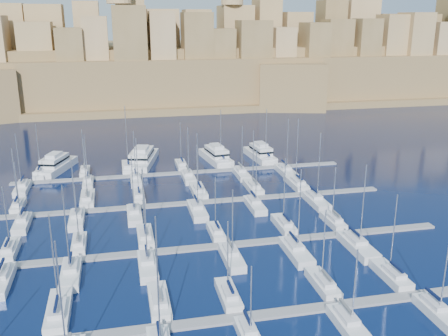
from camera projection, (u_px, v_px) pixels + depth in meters
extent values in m
plane|color=black|center=(206.00, 221.00, 98.45)|extent=(600.00, 600.00, 0.00)
cube|color=slate|center=(251.00, 317.00, 66.60)|extent=(84.00, 2.00, 0.40)
cube|color=slate|center=(218.00, 246.00, 87.17)|extent=(84.00, 2.00, 0.40)
cube|color=slate|center=(197.00, 202.00, 107.74)|extent=(84.00, 2.00, 0.40)
cube|color=slate|center=(183.00, 173.00, 128.31)|extent=(84.00, 2.00, 0.40)
cube|color=silver|center=(59.00, 312.00, 66.95)|extent=(3.01, 10.04, 1.70)
cube|color=silver|center=(57.00, 308.00, 65.67)|extent=(2.11, 4.52, 0.70)
cylinder|color=#9EA0A8|center=(54.00, 262.00, 65.32)|extent=(0.18, 0.18, 12.83)
cube|color=black|center=(56.00, 304.00, 64.89)|extent=(0.35, 4.02, 0.35)
cube|color=silver|center=(159.00, 303.00, 69.27)|extent=(2.73, 9.09, 1.65)
cube|color=silver|center=(159.00, 299.00, 68.08)|extent=(1.91, 4.09, 0.70)
cylinder|color=#9EA0A8|center=(157.00, 257.00, 67.74)|extent=(0.18, 0.18, 11.88)
cube|color=#595B60|center=(159.00, 293.00, 67.35)|extent=(0.35, 3.63, 0.35)
cube|color=silver|center=(228.00, 296.00, 70.91)|extent=(2.48, 8.28, 1.61)
cube|color=silver|center=(230.00, 292.00, 69.80)|extent=(1.74, 3.73, 0.70)
cylinder|color=#9EA0A8|center=(228.00, 256.00, 69.54)|extent=(0.18, 0.18, 10.50)
cube|color=black|center=(230.00, 287.00, 69.11)|extent=(0.35, 3.31, 0.35)
cube|color=silver|center=(323.00, 285.00, 73.95)|extent=(2.54, 8.47, 1.62)
cube|color=silver|center=(325.00, 280.00, 72.82)|extent=(1.78, 3.81, 0.70)
cylinder|color=#9EA0A8|center=(324.00, 245.00, 72.53)|extent=(0.18, 0.18, 10.96)
cube|color=#595B60|center=(327.00, 275.00, 72.12)|extent=(0.35, 3.39, 0.35)
cube|color=silver|center=(391.00, 276.00, 76.44)|extent=(2.66, 8.85, 1.64)
cube|color=silver|center=(394.00, 272.00, 75.27)|extent=(1.86, 3.98, 0.70)
cylinder|color=#9EA0A8|center=(394.00, 233.00, 74.84)|extent=(0.18, 0.18, 12.26)
cube|color=black|center=(397.00, 267.00, 74.55)|extent=(0.35, 3.54, 0.35)
cylinder|color=#9EA0A8|center=(62.00, 307.00, 52.85)|extent=(0.18, 0.18, 15.29)
cylinder|color=#9EA0A8|center=(159.00, 301.00, 56.06)|extent=(0.18, 0.18, 13.09)
cube|color=black|center=(159.00, 331.00, 59.28)|extent=(0.35, 3.72, 0.35)
cube|color=silver|center=(248.00, 326.00, 62.03)|extent=(1.62, 3.48, 0.70)
cylinder|color=#9EA0A8|center=(251.00, 301.00, 59.71)|extent=(0.18, 0.18, 9.27)
cube|color=black|center=(247.00, 317.00, 62.09)|extent=(0.35, 3.09, 0.35)
cube|color=silver|center=(349.00, 327.00, 63.74)|extent=(2.69, 8.97, 1.65)
cube|color=silver|center=(347.00, 315.00, 64.24)|extent=(1.88, 4.04, 0.70)
cylinder|color=#9EA0A8|center=(355.00, 287.00, 61.58)|extent=(0.18, 0.18, 10.38)
cube|color=#595B60|center=(346.00, 306.00, 64.35)|extent=(0.35, 3.59, 0.35)
cube|color=silver|center=(437.00, 314.00, 66.71)|extent=(2.48, 8.27, 1.61)
cube|color=silver|center=(434.00, 303.00, 67.15)|extent=(1.74, 3.72, 0.70)
cylinder|color=#9EA0A8|center=(445.00, 272.00, 64.47)|extent=(0.18, 0.18, 11.25)
cube|color=black|center=(433.00, 294.00, 67.23)|extent=(0.35, 3.31, 0.35)
cube|color=silver|center=(10.00, 251.00, 84.69)|extent=(2.49, 8.30, 1.62)
cube|color=silver|center=(8.00, 247.00, 83.58)|extent=(1.74, 3.74, 0.70)
cylinder|color=#9EA0A8|center=(6.00, 217.00, 83.32)|extent=(0.18, 0.18, 10.59)
cube|color=black|center=(7.00, 242.00, 82.89)|extent=(0.35, 3.32, 0.35)
cube|color=silver|center=(79.00, 245.00, 86.86)|extent=(2.38, 7.92, 1.60)
cube|color=silver|center=(78.00, 241.00, 85.78)|extent=(1.66, 3.56, 0.70)
cylinder|color=#9EA0A8|center=(77.00, 213.00, 85.52)|extent=(0.18, 0.18, 10.18)
cube|color=#595B60|center=(78.00, 236.00, 85.11)|extent=(0.35, 3.17, 0.35)
cube|color=silver|center=(145.00, 238.00, 89.74)|extent=(2.72, 9.08, 1.65)
cube|color=silver|center=(145.00, 234.00, 88.55)|extent=(1.91, 4.09, 0.70)
cylinder|color=#9EA0A8|center=(143.00, 201.00, 88.20)|extent=(0.18, 0.18, 11.97)
cube|color=black|center=(145.00, 229.00, 87.82)|extent=(0.35, 3.63, 0.35)
cube|color=silver|center=(216.00, 233.00, 91.73)|extent=(2.30, 7.68, 1.58)
cube|color=silver|center=(217.00, 229.00, 90.69)|extent=(1.61, 3.45, 0.70)
cylinder|color=#9EA0A8|center=(215.00, 203.00, 90.44)|extent=(0.18, 0.18, 9.86)
cube|color=black|center=(217.00, 224.00, 90.02)|extent=(0.35, 3.07, 0.35)
cube|color=silver|center=(284.00, 226.00, 94.95)|extent=(2.61, 8.71, 1.64)
cube|color=silver|center=(286.00, 222.00, 93.80)|extent=(1.83, 3.92, 0.70)
cylinder|color=#9EA0A8|center=(284.00, 190.00, 93.33)|extent=(0.18, 0.18, 12.35)
cube|color=black|center=(287.00, 217.00, 93.09)|extent=(0.35, 3.48, 0.35)
cube|color=silver|center=(333.00, 222.00, 96.68)|extent=(2.42, 8.05, 1.60)
cube|color=silver|center=(335.00, 218.00, 95.60)|extent=(1.69, 3.62, 0.70)
cylinder|color=#9EA0A8|center=(334.00, 193.00, 95.36)|extent=(0.18, 0.18, 10.16)
cube|color=#595B60|center=(336.00, 214.00, 94.92)|extent=(0.35, 3.22, 0.35)
cube|color=silver|center=(1.00, 282.00, 74.59)|extent=(2.88, 9.59, 1.68)
cube|color=silver|center=(1.00, 272.00, 75.14)|extent=(2.01, 4.32, 0.70)
cube|color=black|center=(1.00, 264.00, 75.29)|extent=(0.35, 3.84, 0.35)
cube|color=silver|center=(71.00, 275.00, 76.67)|extent=(2.87, 9.57, 1.68)
cube|color=silver|center=(71.00, 265.00, 77.22)|extent=(2.01, 4.31, 0.70)
cylinder|color=#9EA0A8|center=(66.00, 230.00, 73.97)|extent=(0.18, 0.18, 13.88)
cube|color=black|center=(70.00, 258.00, 77.36)|extent=(0.35, 3.83, 0.35)
cube|color=silver|center=(148.00, 267.00, 79.15)|extent=(2.82, 9.42, 1.67)
cube|color=silver|center=(147.00, 258.00, 79.68)|extent=(1.98, 4.24, 0.70)
cylinder|color=#9EA0A8|center=(146.00, 230.00, 76.79)|extent=(0.18, 0.18, 11.56)
cube|color=black|center=(146.00, 250.00, 79.82)|extent=(0.35, 3.77, 0.35)
cube|color=silver|center=(232.00, 258.00, 82.01)|extent=(2.80, 9.33, 1.67)
cube|color=silver|center=(230.00, 249.00, 82.54)|extent=(1.96, 4.20, 0.70)
cylinder|color=#9EA0A8|center=(233.00, 223.00, 79.70)|extent=(0.18, 0.18, 11.28)
cube|color=#595B60|center=(230.00, 242.00, 82.67)|extent=(0.35, 3.73, 0.35)
cube|color=silver|center=(296.00, 253.00, 83.91)|extent=(3.03, 10.12, 1.71)
cube|color=silver|center=(294.00, 244.00, 84.51)|extent=(2.12, 4.55, 0.70)
cylinder|color=#9EA0A8|center=(299.00, 210.00, 81.17)|extent=(0.18, 0.18, 13.99)
cube|color=black|center=(294.00, 237.00, 84.68)|extent=(0.35, 4.05, 0.35)
cube|color=silver|center=(358.00, 247.00, 85.86)|extent=(3.24, 10.81, 1.74)
cube|color=silver|center=(356.00, 238.00, 86.52)|extent=(2.27, 4.86, 0.70)
cylinder|color=#9EA0A8|center=(363.00, 205.00, 83.06)|extent=(0.18, 0.18, 14.12)
cube|color=black|center=(355.00, 231.00, 86.72)|extent=(0.35, 4.32, 0.35)
cube|color=silver|center=(18.00, 207.00, 104.49)|extent=(2.28, 7.60, 1.58)
cube|color=silver|center=(17.00, 203.00, 103.45)|extent=(1.60, 3.42, 0.70)
cylinder|color=#9EA0A8|center=(15.00, 176.00, 102.92)|extent=(0.18, 0.18, 11.74)
cube|color=black|center=(16.00, 199.00, 102.80)|extent=(0.35, 3.04, 0.35)
cube|color=silver|center=(88.00, 200.00, 108.36)|extent=(2.92, 9.73, 1.69)
cube|color=silver|center=(87.00, 196.00, 107.10)|extent=(2.04, 4.38, 0.70)
cylinder|color=#9EA0A8|center=(85.00, 167.00, 106.74)|extent=(0.18, 0.18, 12.68)
cube|color=#595B60|center=(87.00, 192.00, 106.35)|extent=(0.35, 3.89, 0.35)
cube|color=silver|center=(139.00, 197.00, 109.91)|extent=(2.46, 8.19, 1.61)
cube|color=silver|center=(139.00, 194.00, 108.81)|extent=(1.72, 3.69, 0.70)
cylinder|color=#9EA0A8|center=(137.00, 166.00, 108.25)|extent=(0.18, 0.18, 12.51)
cube|color=black|center=(139.00, 190.00, 108.12)|extent=(0.35, 3.28, 0.35)
cube|color=silver|center=(198.00, 192.00, 113.37)|extent=(2.92, 9.72, 1.69)
cube|color=silver|center=(199.00, 188.00, 112.12)|extent=(2.04, 4.38, 0.70)
cylinder|color=#9EA0A8|center=(198.00, 161.00, 111.75)|extent=(0.18, 0.18, 12.70)
cube|color=black|center=(199.00, 184.00, 111.36)|extent=(0.35, 3.89, 0.35)
cube|color=silver|center=(253.00, 188.00, 115.81)|extent=(2.78, 9.27, 1.66)
cube|color=silver|center=(254.00, 184.00, 114.60)|extent=(1.95, 4.17, 0.70)
cylinder|color=#9EA0A8|center=(253.00, 158.00, 114.15)|extent=(0.18, 0.18, 12.77)
cube|color=#595B60|center=(255.00, 181.00, 113.86)|extent=(0.35, 3.71, 0.35)
cube|color=silver|center=(296.00, 184.00, 118.43)|extent=(3.04, 10.14, 1.71)
cube|color=silver|center=(298.00, 181.00, 117.13)|extent=(2.13, 4.56, 0.70)
cylinder|color=#9EA0A8|center=(297.00, 150.00, 116.50)|extent=(0.18, 0.18, 14.88)
cube|color=black|center=(299.00, 177.00, 116.35)|extent=(0.35, 4.06, 0.35)
cube|color=silver|center=(22.00, 224.00, 95.43)|extent=(2.64, 8.81, 1.64)
cube|color=silver|center=(22.00, 217.00, 95.91)|extent=(1.85, 3.97, 0.70)
cylinder|color=#9EA0A8|center=(18.00, 192.00, 93.08)|extent=(0.18, 0.18, 11.74)
cube|color=black|center=(22.00, 211.00, 96.02)|extent=(0.35, 3.52, 0.35)
cube|color=silver|center=(77.00, 220.00, 97.30)|extent=(2.77, 9.24, 1.66)
cube|color=silver|center=(77.00, 213.00, 97.82)|extent=(1.94, 4.16, 0.70)
cylinder|color=#9EA0A8|center=(74.00, 189.00, 94.92)|extent=(0.18, 0.18, 11.80)
cube|color=black|center=(76.00, 207.00, 97.95)|extent=(0.35, 3.70, 0.35)
cube|color=silver|center=(134.00, 216.00, 99.57)|extent=(2.78, 9.26, 1.66)
cube|color=silver|center=(134.00, 209.00, 100.10)|extent=(1.94, 4.17, 0.70)
cylinder|color=#9EA0A8|center=(133.00, 185.00, 97.21)|extent=(0.18, 0.18, 11.70)
cube|color=black|center=(133.00, 203.00, 100.23)|extent=(0.35, 3.70, 0.35)
cube|color=silver|center=(197.00, 211.00, 101.82)|extent=(3.00, 10.01, 1.70)
cube|color=silver|center=(197.00, 204.00, 102.41)|extent=(2.10, 4.50, 0.70)
cylinder|color=#9EA0A8|center=(197.00, 177.00, 99.19)|extent=(0.18, 0.18, 13.31)
cube|color=black|center=(196.00, 199.00, 102.58)|extent=(0.35, 4.00, 0.35)
cube|color=silver|center=(255.00, 206.00, 104.71)|extent=(2.78, 9.26, 1.66)
cube|color=silver|center=(254.00, 199.00, 105.23)|extent=(1.95, 4.17, 0.70)
cylinder|color=#9EA0A8|center=(256.00, 177.00, 102.36)|extent=(0.18, 0.18, 11.63)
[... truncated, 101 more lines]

